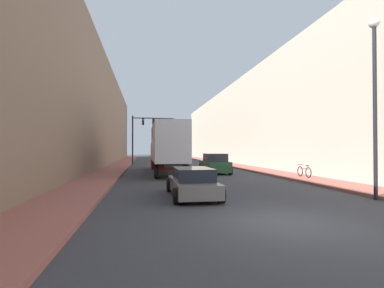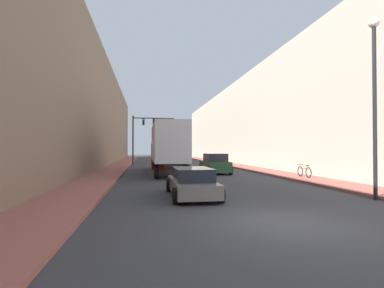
% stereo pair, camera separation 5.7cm
% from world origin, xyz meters
% --- Properties ---
extents(ground_plane, '(200.00, 200.00, 0.00)m').
position_xyz_m(ground_plane, '(0.00, 0.00, 0.00)').
color(ground_plane, '#38383D').
extents(sidewalk_right, '(2.62, 80.00, 0.15)m').
position_xyz_m(sidewalk_right, '(7.02, 30.00, 0.07)').
color(sidewalk_right, '#9E564C').
rests_on(sidewalk_right, ground).
extents(sidewalk_left, '(2.62, 80.00, 0.15)m').
position_xyz_m(sidewalk_left, '(-7.02, 30.00, 0.07)').
color(sidewalk_left, '#9E564C').
rests_on(sidewalk_left, ground).
extents(building_right, '(6.00, 80.00, 11.42)m').
position_xyz_m(building_right, '(11.33, 30.00, 5.71)').
color(building_right, '#BCB29E').
rests_on(building_right, ground).
extents(building_left, '(6.00, 80.00, 12.98)m').
position_xyz_m(building_left, '(-11.33, 30.00, 6.49)').
color(building_left, '#846B56').
rests_on(building_left, ground).
extents(semi_truck, '(2.50, 13.12, 4.14)m').
position_xyz_m(semi_truck, '(-2.03, 18.33, 2.28)').
color(semi_truck, silver).
rests_on(semi_truck, ground).
extents(sedan_car, '(2.00, 4.67, 1.29)m').
position_xyz_m(sedan_car, '(-1.86, 5.03, 0.62)').
color(sedan_car, slate).
rests_on(sedan_car, ground).
extents(suv_car, '(2.12, 4.52, 1.72)m').
position_xyz_m(suv_car, '(2.05, 17.18, 0.81)').
color(suv_car, '#234C2D').
rests_on(suv_car, ground).
extents(traffic_signal_gantry, '(5.74, 0.35, 6.66)m').
position_xyz_m(traffic_signal_gantry, '(-4.08, 33.63, 4.73)').
color(traffic_signal_gantry, black).
rests_on(traffic_signal_gantry, ground).
extents(street_lamp, '(0.44, 0.44, 7.64)m').
position_xyz_m(street_lamp, '(5.56, 3.04, 4.82)').
color(street_lamp, black).
rests_on(street_lamp, ground).
extents(parked_bicycle, '(0.44, 1.82, 0.86)m').
position_xyz_m(parked_bicycle, '(7.09, 11.38, 0.53)').
color(parked_bicycle, black).
rests_on(parked_bicycle, sidewalk_right).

